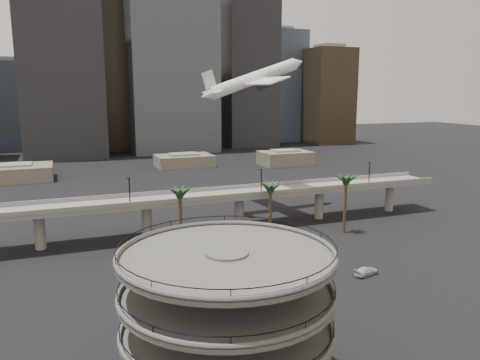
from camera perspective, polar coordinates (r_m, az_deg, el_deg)
name	(u,v)px	position (r m, az deg, el deg)	size (l,w,h in m)	color
ground	(315,353)	(62.79, 9.13, -20.15)	(700.00, 700.00, 0.00)	black
parking_ramp	(227,311)	(49.98, -1.57, -15.72)	(22.20, 22.20, 17.35)	#4A4745
overpass	(194,201)	(107.84, -5.60, -2.58)	(130.00, 9.30, 14.70)	slate
palm_trees	(269,188)	(102.16, 3.54, -0.95)	(42.40, 10.40, 14.00)	#4E3921
low_buildings	(153,164)	(193.88, -10.59, 1.89)	(135.00, 27.50, 6.80)	brown
skyline	(139,68)	(267.06, -12.20, 13.23)	(269.00, 86.00, 122.48)	gray
airborne_jet	(254,79)	(124.89, 1.70, 12.20)	(31.52, 28.23, 12.64)	silver
car_a	(280,301)	(73.64, 4.92, -14.47)	(1.83, 4.56, 1.55)	#A41726
car_b	(319,262)	(89.70, 9.56, -9.84)	(1.68, 4.81, 1.58)	black
car_c	(366,271)	(87.43, 15.13, -10.67)	(2.05, 5.05, 1.46)	beige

